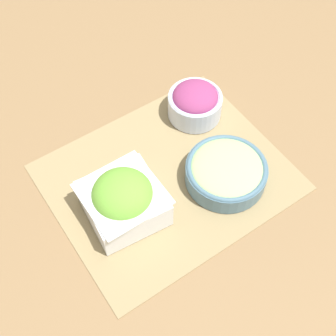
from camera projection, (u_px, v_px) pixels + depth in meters
The scene contains 5 objects.
ground_plane at pixel (168, 177), 0.95m from camera, with size 3.00×3.00×0.00m, color olive.
placemat at pixel (168, 177), 0.95m from camera, with size 0.46×0.38×0.00m.
lettuce_bowl at pixel (123, 199), 0.87m from camera, with size 0.15×0.15×0.10m.
cucumber_bowl at pixel (226, 171), 0.92m from camera, with size 0.16×0.16×0.05m.
onion_bowl at pixel (195, 102), 1.01m from camera, with size 0.12×0.12×0.08m.
Camera 1 is at (-0.29, -0.43, 0.80)m, focal length 50.00 mm.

